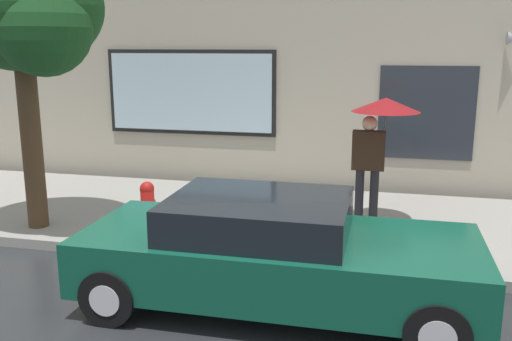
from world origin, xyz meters
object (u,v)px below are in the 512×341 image
fire_hydrant (148,204)px  street_tree (24,14)px  pedestrian_with_umbrella (380,123)px  parked_car (274,253)px

fire_hydrant → street_tree: street_tree is taller
fire_hydrant → pedestrian_with_umbrella: bearing=14.2°
parked_car → fire_hydrant: size_ratio=6.36×
parked_car → pedestrian_with_umbrella: bearing=70.1°
fire_hydrant → pedestrian_with_umbrella: size_ratio=0.35×
pedestrian_with_umbrella → fire_hydrant: bearing=-165.8°
fire_hydrant → street_tree: 3.37m
street_tree → pedestrian_with_umbrella: bearing=15.8°
parked_car → street_tree: (-4.05, 1.53, 2.78)m
fire_hydrant → pedestrian_with_umbrella: pedestrian_with_umbrella is taller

